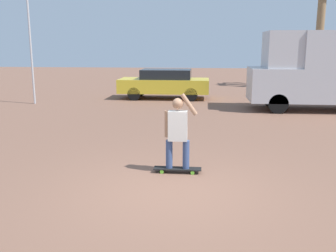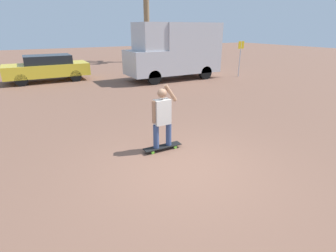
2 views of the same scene
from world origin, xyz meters
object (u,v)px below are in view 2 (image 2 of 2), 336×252
(person_skateboarder, at_px, (162,115))
(skateboard, at_px, (163,147))
(parked_car_yellow, at_px, (47,68))
(street_sign, at_px, (240,54))
(camper_van, at_px, (175,50))

(person_skateboarder, bearing_deg, skateboard, 0.00)
(skateboard, relative_size, person_skateboarder, 0.63)
(person_skateboarder, bearing_deg, parked_car_yellow, 97.50)
(person_skateboarder, relative_size, street_sign, 0.74)
(skateboard, bearing_deg, camper_van, 57.80)
(person_skateboarder, xyz_separation_m, street_sign, (9.25, 7.17, 0.46))
(parked_car_yellow, bearing_deg, camper_van, -23.29)
(camper_van, bearing_deg, street_sign, -16.94)
(person_skateboarder, distance_m, camper_van, 9.94)
(street_sign, bearing_deg, camper_van, 163.06)
(person_skateboarder, bearing_deg, camper_van, 57.79)
(camper_van, height_order, parked_car_yellow, camper_van)
(skateboard, distance_m, street_sign, 11.78)
(camper_van, xyz_separation_m, parked_car_yellow, (-6.77, 2.91, -0.93))
(skateboard, xyz_separation_m, camper_van, (5.28, 8.38, 1.63))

